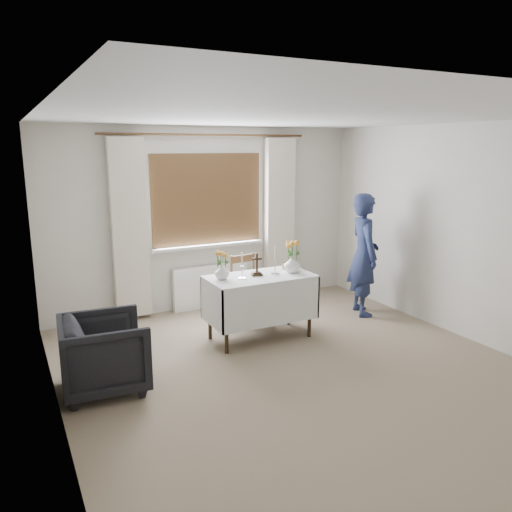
{
  "coord_description": "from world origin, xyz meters",
  "views": [
    {
      "loc": [
        -2.54,
        -3.9,
        2.23
      ],
      "look_at": [
        -0.09,
        0.85,
        1.05
      ],
      "focal_mm": 35.0,
      "sensor_mm": 36.0,
      "label": 1
    }
  ],
  "objects": [
    {
      "name": "flower_vase_right",
      "position": [
        0.48,
        1.02,
        0.86
      ],
      "size": [
        0.25,
        0.25,
        0.2
      ],
      "primitive_type": "imported",
      "rotation": [
        0.0,
        0.0,
        -0.39
      ],
      "color": "silver",
      "rests_on": "altar_table"
    },
    {
      "name": "radiator",
      "position": [
        0.0,
        2.42,
        0.3
      ],
      "size": [
        1.1,
        0.1,
        0.6
      ],
      "primitive_type": "cube",
      "color": "white",
      "rests_on": "ground"
    },
    {
      "name": "wooden_chair",
      "position": [
        0.22,
        1.63,
        0.43
      ],
      "size": [
        0.44,
        0.44,
        0.86
      ],
      "primitive_type": null,
      "rotation": [
        0.0,
        0.0,
        0.11
      ],
      "color": "brown",
      "rests_on": "ground"
    },
    {
      "name": "person",
      "position": [
        1.72,
        1.21,
        0.82
      ],
      "size": [
        0.57,
        0.69,
        1.64
      ],
      "primitive_type": "imported",
      "rotation": [
        0.0,
        0.0,
        1.24
      ],
      "color": "navy",
      "rests_on": "ground"
    },
    {
      "name": "ground",
      "position": [
        0.0,
        0.0,
        0.0
      ],
      "size": [
        5.0,
        5.0,
        0.0
      ],
      "primitive_type": "plane",
      "color": "gray",
      "rests_on": "ground"
    },
    {
      "name": "armchair",
      "position": [
        -1.81,
        0.58,
        0.35
      ],
      "size": [
        0.83,
        0.81,
        0.71
      ],
      "primitive_type": "imported",
      "rotation": [
        0.0,
        0.0,
        1.49
      ],
      "color": "black",
      "rests_on": "ground"
    },
    {
      "name": "candlestick_left",
      "position": [
        -0.17,
        1.04,
        0.91
      ],
      "size": [
        0.09,
        0.09,
        0.3
      ],
      "primitive_type": null,
      "rotation": [
        0.0,
        0.0,
        0.1
      ],
      "color": "silver",
      "rests_on": "altar_table"
    },
    {
      "name": "altar_table",
      "position": [
        0.07,
        1.05,
        0.38
      ],
      "size": [
        1.24,
        0.64,
        0.76
      ],
      "primitive_type": "cube",
      "color": "white",
      "rests_on": "ground"
    },
    {
      "name": "wooden_cross",
      "position": [
        0.04,
        1.08,
        0.89
      ],
      "size": [
        0.14,
        0.12,
        0.26
      ],
      "primitive_type": null,
      "rotation": [
        0.0,
        0.0,
        -0.25
      ],
      "color": "black",
      "rests_on": "altar_table"
    },
    {
      "name": "candlestick_right",
      "position": [
        0.25,
        1.03,
        0.94
      ],
      "size": [
        0.12,
        0.12,
        0.35
      ],
      "primitive_type": null,
      "rotation": [
        0.0,
        0.0,
        0.27
      ],
      "color": "silver",
      "rests_on": "altar_table"
    },
    {
      "name": "flower_vase_left",
      "position": [
        -0.39,
        1.11,
        0.85
      ],
      "size": [
        0.22,
        0.22,
        0.17
      ],
      "primitive_type": "imported",
      "rotation": [
        0.0,
        0.0,
        -0.4
      ],
      "color": "silver",
      "rests_on": "altar_table"
    },
    {
      "name": "wicker_basket",
      "position": [
        0.55,
        1.19,
        0.8
      ],
      "size": [
        0.25,
        0.25,
        0.07
      ],
      "primitive_type": "cylinder",
      "rotation": [
        0.0,
        0.0,
        -0.42
      ],
      "color": "brown",
      "rests_on": "altar_table"
    }
  ]
}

